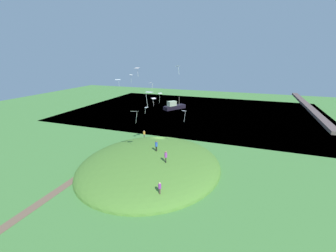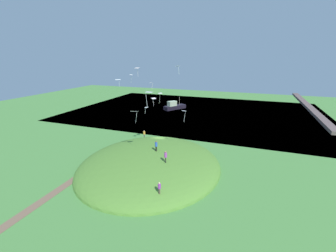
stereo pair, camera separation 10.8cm
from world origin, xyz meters
name	(u,v)px [view 2 (the right image)]	position (x,y,z in m)	size (l,w,h in m)	color
ground_plane	(160,145)	(0.00, 0.00, 0.00)	(160.00, 160.00, 0.00)	#49843D
lake_water	(197,112)	(-32.56, 0.00, -0.20)	(54.83, 80.00, 0.40)	#2E6479
grass_hill	(150,166)	(8.99, 1.90, 0.00)	(25.63, 23.21, 4.95)	#518331
dirt_path	(39,203)	(23.02, -6.92, 0.02)	(15.40, 1.26, 0.04)	brown
bridge_deck_far	(309,107)	(-32.56, 32.38, 3.86)	(49.35, 1.80, 0.70)	brown
boat_on_lake	(174,106)	(-32.72, -8.02, 1.01)	(8.11, 6.47, 4.05)	black
person_with_child	(156,145)	(8.19, 2.72, 3.61)	(0.57, 0.57, 1.81)	black
person_on_hilltop	(144,133)	(-1.25, -4.15, 1.74)	(0.45, 0.45, 1.62)	#5B4B4C
person_walking_path	(159,187)	(17.85, 7.25, 2.39)	(0.50, 0.50, 1.61)	brown
person_watching_kites	(166,155)	(11.30, 5.58, 3.47)	(0.52, 0.52, 1.85)	black
kite_0	(134,112)	(8.72, -0.77, 9.03)	(0.91, 1.19, 2.06)	white
kite_1	(118,80)	(-3.84, -11.53, 12.61)	(1.41, 1.44, 1.61)	white
kite_2	(178,67)	(-2.23, 2.95, 15.72)	(0.95, 0.85, 1.63)	white
kite_3	(149,93)	(11.70, 3.26, 12.72)	(0.74, 1.02, 2.17)	white
kite_4	(160,94)	(-4.23, -1.56, 9.99)	(1.40, 1.30, 2.26)	silver
kite_5	(151,83)	(-1.76, -2.52, 12.44)	(0.64, 0.56, 1.34)	white
kite_6	(131,75)	(-4.46, -8.46, 13.64)	(1.01, 0.82, 1.85)	white
kite_7	(146,108)	(1.98, -1.92, 8.20)	(0.76, 0.57, 1.27)	white
kite_8	(184,112)	(4.74, 6.40, 8.74)	(0.79, 0.89, 1.91)	white
kite_9	(154,99)	(2.04, -0.30, 10.05)	(0.99, 0.94, 1.48)	white
kite_10	(137,68)	(-3.08, -6.23, 15.18)	(0.93, 1.14, 1.92)	silver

